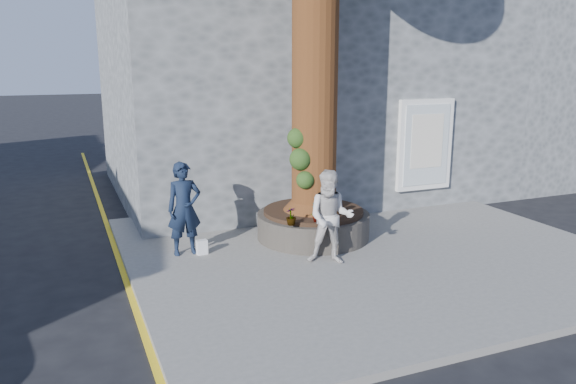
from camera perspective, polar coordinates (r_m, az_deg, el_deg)
name	(u,v)px	position (r m, az deg, el deg)	size (l,w,h in m)	color
ground	(320,283)	(9.70, 3.25, -9.20)	(120.00, 120.00, 0.00)	black
pavement	(367,250)	(11.17, 8.01, -5.90)	(9.00, 8.00, 0.12)	slate
yellow_line	(128,288)	(9.83, -15.91, -9.38)	(0.10, 30.00, 0.01)	yellow
stone_shop	(292,79)	(16.56, 0.40, 11.37)	(10.30, 8.30, 6.30)	#55585A
neighbour_shop	(506,81)	(21.01, 21.30, 10.45)	(6.00, 8.00, 6.00)	#55585A
planter	(313,224)	(11.59, 2.57, -3.24)	(2.30, 2.30, 0.60)	black
man	(184,209)	(10.63, -10.50, -1.68)	(0.64, 0.42, 1.76)	black
woman	(331,217)	(10.03, 4.36, -2.57)	(0.83, 0.64, 1.70)	beige
shopping_bag	(202,247)	(10.76, -8.74, -5.56)	(0.20, 0.12, 0.28)	white
plant_a	(316,213)	(10.57, 2.83, -2.10)	(0.19, 0.13, 0.37)	gray
plant_b	(330,207)	(10.84, 4.29, -1.53)	(0.24, 0.23, 0.44)	gray
plant_c	(291,216)	(10.38, 0.32, -2.46)	(0.19, 0.19, 0.34)	gray
plant_d	(332,190)	(12.57, 4.48, 0.21)	(0.27, 0.24, 0.30)	gray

